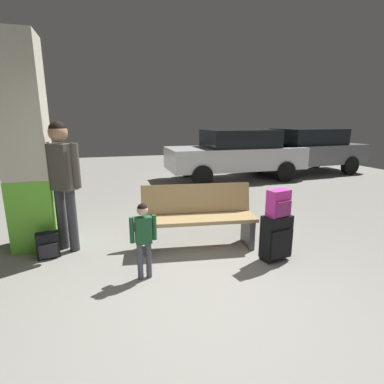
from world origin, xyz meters
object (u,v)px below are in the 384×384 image
(suitcase, at_px, (276,237))
(parked_car_side, at_px, (305,150))
(adult, at_px, (62,173))
(structural_pillar, at_px, (26,148))
(bench, at_px, (198,217))
(backpack_dark_floor, at_px, (48,245))
(child, at_px, (143,233))
(backpack_bright, at_px, (279,203))
(parked_car_near, at_px, (236,153))

(suitcase, height_order, parked_car_side, parked_car_side)
(adult, bearing_deg, structural_pillar, 149.32)
(bench, relative_size, suitcase, 2.74)
(backpack_dark_floor, bearing_deg, adult, 39.34)
(child, xyz_separation_m, parked_car_side, (6.23, 5.57, 0.25))
(adult, distance_m, backpack_dark_floor, 0.98)
(structural_pillar, relative_size, backpack_dark_floor, 8.45)
(structural_pillar, xyz_separation_m, bench, (2.24, -0.68, -0.98))
(structural_pillar, height_order, bench, structural_pillar)
(backpack_bright, distance_m, parked_car_near, 5.55)
(child, distance_m, parked_car_side, 8.36)
(backpack_bright, xyz_separation_m, parked_car_near, (1.79, 5.25, 0.03))
(bench, xyz_separation_m, suitcase, (0.84, -0.71, -0.12))
(child, relative_size, backpack_dark_floor, 2.65)
(parked_car_near, bearing_deg, backpack_bright, -108.88)
(bench, distance_m, backpack_bright, 1.15)
(child, height_order, adult, adult)
(adult, distance_m, parked_car_side, 8.44)
(parked_car_side, bearing_deg, suitcase, -129.02)
(structural_pillar, distance_m, backpack_dark_floor, 1.36)
(structural_pillar, relative_size, backpack_bright, 8.45)
(structural_pillar, relative_size, adult, 1.61)
(structural_pillar, bearing_deg, bench, -16.84)
(bench, bearing_deg, suitcase, -40.35)
(adult, bearing_deg, bench, -12.92)
(backpack_dark_floor, bearing_deg, parked_car_side, 32.24)
(backpack_bright, height_order, parked_car_side, parked_car_side)
(structural_pillar, bearing_deg, adult, -30.68)
(bench, bearing_deg, parked_car_near, 59.89)
(adult, bearing_deg, parked_car_side, 31.98)
(bench, relative_size, backpack_bright, 4.87)
(suitcase, height_order, backpack_bright, backpack_bright)
(adult, height_order, parked_car_near, adult)
(backpack_bright, height_order, backpack_dark_floor, backpack_bright)
(backpack_bright, relative_size, child, 0.38)
(structural_pillar, height_order, parked_car_near, structural_pillar)
(suitcase, distance_m, adult, 2.96)
(structural_pillar, xyz_separation_m, backpack_dark_floor, (0.21, -0.46, -1.26))
(parked_car_side, bearing_deg, bench, -137.72)
(bench, relative_size, parked_car_near, 0.40)
(bench, distance_m, parked_car_side, 7.26)
(child, distance_m, adult, 1.54)
(structural_pillar, xyz_separation_m, suitcase, (3.08, -1.39, -1.11))
(structural_pillar, distance_m, adult, 0.62)
(parked_car_side, bearing_deg, parked_car_near, -172.92)
(backpack_dark_floor, relative_size, parked_car_near, 0.08)
(backpack_bright, bearing_deg, parked_car_near, 71.12)
(bench, relative_size, parked_car_side, 0.39)
(backpack_bright, distance_m, parked_car_side, 7.19)
(parked_car_near, distance_m, parked_car_side, 2.75)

